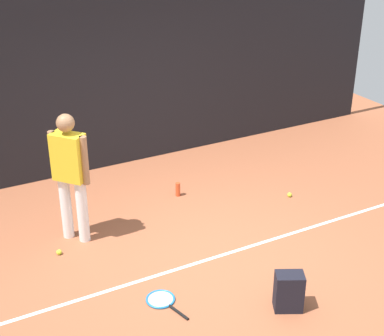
% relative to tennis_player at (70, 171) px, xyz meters
% --- Properties ---
extents(ground_plane, '(12.00, 12.00, 0.00)m').
position_rel_tennis_player_xyz_m(ground_plane, '(1.32, -1.10, -0.97)').
color(ground_plane, '#9E5638').
extents(back_fence, '(10.00, 0.10, 2.94)m').
position_rel_tennis_player_xyz_m(back_fence, '(1.32, 1.90, 0.50)').
color(back_fence, black).
rests_on(back_fence, ground).
extents(court_line, '(9.00, 0.05, 0.00)m').
position_rel_tennis_player_xyz_m(court_line, '(1.32, -1.23, -0.96)').
color(court_line, white).
rests_on(court_line, ground).
extents(tennis_player, '(0.43, 0.45, 1.70)m').
position_rel_tennis_player_xyz_m(tennis_player, '(0.00, 0.00, 0.00)').
color(tennis_player, white).
rests_on(tennis_player, ground).
extents(tennis_racket, '(0.40, 0.64, 0.03)m').
position_rel_tennis_player_xyz_m(tennis_racket, '(0.43, -1.68, -0.95)').
color(tennis_racket, black).
rests_on(tennis_racket, ground).
extents(backpack, '(0.36, 0.37, 0.44)m').
position_rel_tennis_player_xyz_m(backpack, '(1.57, -2.40, -0.76)').
color(backpack, black).
rests_on(backpack, ground).
extents(tennis_ball_near_player, '(0.07, 0.07, 0.07)m').
position_rel_tennis_player_xyz_m(tennis_ball_near_player, '(3.10, -0.39, -0.93)').
color(tennis_ball_near_player, '#CCE033').
rests_on(tennis_ball_near_player, ground).
extents(tennis_ball_by_fence, '(0.07, 0.07, 0.07)m').
position_rel_tennis_player_xyz_m(tennis_ball_by_fence, '(-0.31, -0.26, -0.93)').
color(tennis_ball_by_fence, '#CCE033').
rests_on(tennis_ball_by_fence, ground).
extents(water_bottle, '(0.07, 0.07, 0.21)m').
position_rel_tennis_player_xyz_m(water_bottle, '(1.67, 0.41, -0.86)').
color(water_bottle, '#D84C26').
rests_on(water_bottle, ground).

